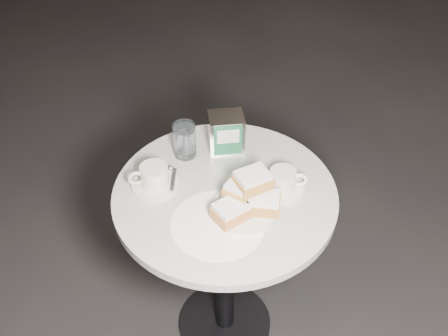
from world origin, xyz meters
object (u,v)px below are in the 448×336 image
cafe_table (225,235)px  water_glass_left (185,141)px  water_glass_right (233,126)px  napkin_dispenser (226,133)px  coffee_cup_right (283,181)px  beignet_plate (246,199)px  coffee_cup_left (154,178)px

cafe_table → water_glass_left: (-0.10, 0.20, 0.26)m
water_glass_right → napkin_dispenser: size_ratio=0.82×
cafe_table → water_glass_left: water_glass_left is taller
coffee_cup_right → napkin_dispenser: napkin_dispenser is taller
cafe_table → water_glass_left: 0.34m
cafe_table → water_glass_left: size_ratio=6.18×
beignet_plate → cafe_table: bearing=121.5°
coffee_cup_left → water_glass_right: size_ratio=1.49×
cafe_table → coffee_cup_left: 0.32m
cafe_table → napkin_dispenser: napkin_dispenser is taller
napkin_dispenser → water_glass_left: bearing=-174.5°
coffee_cup_right → beignet_plate: bearing=-138.2°
water_glass_left → napkin_dispenser: 0.14m
water_glass_left → water_glass_right: 0.18m
beignet_plate → water_glass_right: beignet_plate is taller
water_glass_left → coffee_cup_left: bearing=-128.4°
coffee_cup_right → water_glass_right: bearing=124.2°
cafe_table → water_glass_right: size_ratio=6.78×
water_glass_right → coffee_cup_right: bearing=-67.1°
coffee_cup_left → napkin_dispenser: napkin_dispenser is taller
cafe_table → water_glass_left: bearing=117.8°
coffee_cup_right → water_glass_left: water_glass_left is taller
napkin_dispenser → water_glass_right: bearing=57.3°
coffee_cup_left → water_glass_left: bearing=46.7°
napkin_dispenser → beignet_plate: bearing=-85.8°
coffee_cup_right → napkin_dispenser: size_ratio=1.24×
beignet_plate → napkin_dispenser: napkin_dispenser is taller
coffee_cup_right → water_glass_left: (-0.28, 0.21, 0.03)m
coffee_cup_left → coffee_cup_right: (0.39, -0.07, -0.00)m
beignet_plate → water_glass_right: size_ratio=2.11×
beignet_plate → water_glass_left: 0.32m
cafe_table → coffee_cup_right: bearing=-2.8°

